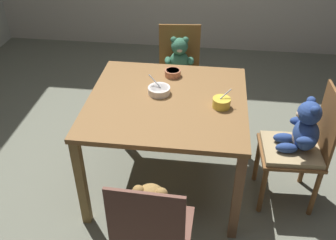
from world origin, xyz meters
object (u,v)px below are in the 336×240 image
at_px(teddy_chair_near_front, 152,223).
at_px(porridge_bowl_white_center, 159,90).
at_px(dining_table, 167,110).
at_px(porridge_bowl_yellow_near_right, 221,103).
at_px(porridge_bowl_terracotta_far_center, 172,73).
at_px(teddy_chair_near_right, 301,139).
at_px(teddy_chair_far_center, 179,68).

height_order(teddy_chair_near_front, porridge_bowl_white_center, teddy_chair_near_front).
relative_size(dining_table, porridge_bowl_yellow_near_right, 8.77).
height_order(teddy_chair_near_front, porridge_bowl_terracotta_far_center, teddy_chair_near_front).
relative_size(teddy_chair_near_front, teddy_chair_near_right, 1.00).
distance_m(teddy_chair_far_center, porridge_bowl_terracotta_far_center, 0.61).
relative_size(teddy_chair_near_front, porridge_bowl_yellow_near_right, 7.35).
bearing_deg(teddy_chair_near_right, dining_table, -6.62).
bearing_deg(porridge_bowl_terracotta_far_center, porridge_bowl_white_center, -103.10).
xyz_separation_m(dining_table, porridge_bowl_terracotta_far_center, (-0.00, 0.33, 0.11)).
xyz_separation_m(teddy_chair_far_center, teddy_chair_near_right, (0.92, -0.96, 0.02)).
xyz_separation_m(dining_table, porridge_bowl_yellow_near_right, (0.37, -0.05, 0.12)).
height_order(dining_table, porridge_bowl_terracotta_far_center, porridge_bowl_terracotta_far_center).
relative_size(teddy_chair_near_front, porridge_bowl_white_center, 5.75).
distance_m(teddy_chair_far_center, porridge_bowl_yellow_near_right, 1.04).
distance_m(teddy_chair_near_right, porridge_bowl_yellow_near_right, 0.60).
bearing_deg(teddy_chair_far_center, porridge_bowl_yellow_near_right, 16.17).
bearing_deg(porridge_bowl_yellow_near_right, teddy_chair_near_right, -1.70).
bearing_deg(porridge_bowl_yellow_near_right, porridge_bowl_terracotta_far_center, 133.78).
relative_size(teddy_chair_near_right, porridge_bowl_yellow_near_right, 7.35).
xyz_separation_m(dining_table, teddy_chair_near_front, (0.03, -0.90, -0.11)).
xyz_separation_m(teddy_chair_near_right, porridge_bowl_yellow_near_right, (-0.55, 0.02, 0.23)).
bearing_deg(dining_table, teddy_chair_near_front, -87.79).
bearing_deg(teddy_chair_near_right, porridge_bowl_terracotta_far_center, -26.06).
height_order(teddy_chair_far_center, porridge_bowl_yellow_near_right, teddy_chair_far_center).
relative_size(teddy_chair_far_center, teddy_chair_near_front, 0.97).
bearing_deg(porridge_bowl_white_center, teddy_chair_far_center, 85.83).
bearing_deg(dining_table, porridge_bowl_white_center, 133.50).
distance_m(porridge_bowl_white_center, porridge_bowl_terracotta_far_center, 0.27).
relative_size(dining_table, porridge_bowl_terracotta_far_center, 8.97).
distance_m(dining_table, porridge_bowl_terracotta_far_center, 0.35).
relative_size(dining_table, teddy_chair_far_center, 1.23).
distance_m(teddy_chair_far_center, teddy_chair_near_front, 1.79).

